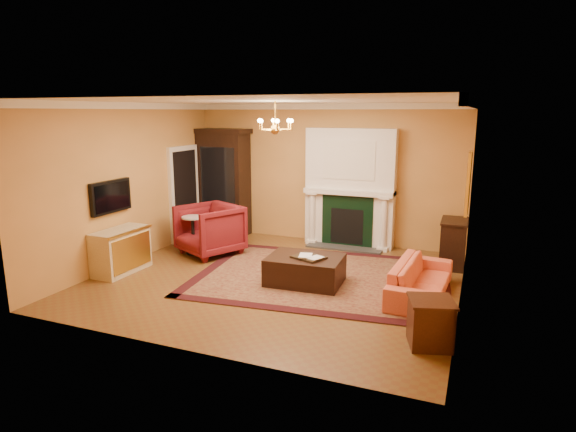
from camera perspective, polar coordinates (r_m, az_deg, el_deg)
The scene contains 26 objects.
floor at distance 8.41m, azimuth -1.42°, elevation -7.51°, with size 6.00×5.50×0.02m, color brown.
ceiling at distance 7.91m, azimuth -1.54°, elevation 13.54°, with size 6.00×5.50×0.02m, color white.
wall_back at distance 10.59m, azimuth 4.48°, elevation 5.00°, with size 6.00×0.02×3.00m, color #D3944B.
wall_front at distance 5.65m, azimuth -12.66°, elevation -1.71°, with size 6.00×0.02×3.00m, color #D3944B.
wall_left at distance 9.61m, azimuth -18.22°, elevation 3.68°, with size 0.02×5.50×3.00m, color #D3944B.
wall_right at distance 7.38m, azimuth 20.50°, elevation 1.07°, with size 0.02×5.50×3.00m, color #D3944B.
fireplace at distance 10.29m, azimuth 7.33°, elevation 3.00°, with size 1.90×0.70×2.50m.
crown_molding at distance 8.80m, azimuth 1.00°, elevation 12.96°, with size 6.00×5.50×0.12m.
doorway at distance 10.99m, azimuth -12.17°, elevation 2.62°, with size 0.08×1.05×2.10m.
tv_panel at distance 9.15m, azimuth -20.25°, elevation 2.17°, with size 0.09×0.95×0.58m.
gilt_mirror at distance 8.74m, azimuth 20.59°, elevation 3.70°, with size 0.06×0.76×1.05m.
chandelier at distance 7.91m, azimuth -1.53°, elevation 10.63°, with size 0.63×0.55×0.53m.
oriental_rug at distance 8.47m, azimuth 3.98°, elevation -7.24°, with size 4.29×3.22×0.02m, color #410E0E.
china_cabinet at distance 11.34m, azimuth -7.64°, elevation 3.74°, with size 1.17×0.53×2.35m, color black.
wingback_armchair at distance 9.80m, azimuth -9.28°, elevation -1.33°, with size 1.08×1.01×1.11m, color maroon.
pedestal_table at distance 9.91m, azimuth -11.18°, elevation -1.90°, with size 0.43×0.43×0.77m.
commode at distance 9.14m, azimuth -19.21°, elevation -3.92°, with size 0.50×1.06×0.79m, color beige.
coral_sofa at distance 7.81m, azimuth 15.48°, elevation -6.62°, with size 1.88×0.55×0.73m, color #E76449.
end_table at distance 6.30m, azimuth 16.51°, elevation -12.15°, with size 0.49×0.49×0.57m, color #3C1C10.
console_table at distance 9.44m, azimuth 18.99°, elevation -3.18°, with size 0.44×0.77×0.85m, color black.
leather_ottoman at distance 8.11m, azimuth 2.04°, elevation -6.38°, with size 1.22×0.89×0.46m, color black.
ottoman_tray at distance 7.95m, azimuth 2.46°, elevation -4.91°, with size 0.50×0.39×0.03m, color black.
book_a at distance 7.90m, azimuth 1.33°, elevation -3.82°, with size 0.21×0.03×0.28m, color gray.
book_b at distance 7.86m, azimuth 2.75°, elevation -4.00°, with size 0.19×0.02×0.26m, color gray.
topiary_left at distance 10.41m, azimuth 3.53°, elevation 4.70°, with size 0.16×0.16×0.43m.
topiary_right at distance 10.09m, azimuth 10.06°, elevation 4.28°, with size 0.16×0.16×0.42m.
Camera 1 is at (3.15, -7.26, 2.84)m, focal length 30.00 mm.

